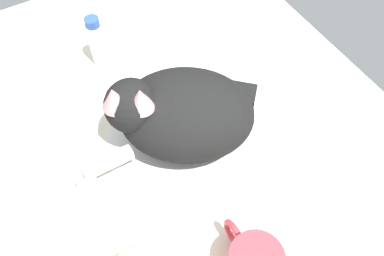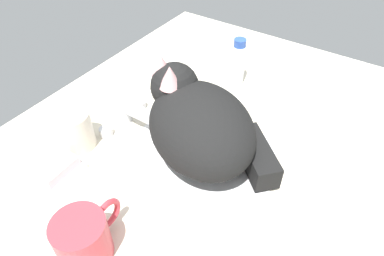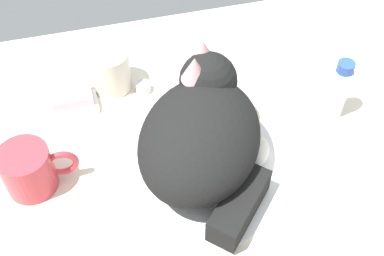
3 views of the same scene
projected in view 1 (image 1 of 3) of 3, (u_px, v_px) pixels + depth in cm
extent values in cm
cube|color=silver|center=(187.00, 142.00, 79.27)|extent=(110.00, 82.50, 3.00)
cylinder|color=white|center=(187.00, 137.00, 77.74)|extent=(30.03, 30.03, 0.70)
cylinder|color=silver|center=(87.00, 181.00, 70.93)|extent=(3.60, 3.60, 3.47)
cube|color=silver|center=(108.00, 162.00, 69.95)|extent=(2.00, 9.08, 2.00)
cylinder|color=silver|center=(100.00, 209.00, 68.89)|extent=(2.80, 2.80, 1.80)
cylinder|color=silver|center=(76.00, 159.00, 74.35)|extent=(2.80, 2.80, 1.80)
ellipsoid|color=black|center=(186.00, 114.00, 71.60)|extent=(28.45, 30.23, 14.18)
sphere|color=black|center=(132.00, 106.00, 67.77)|extent=(13.04, 13.04, 9.47)
ellipsoid|color=white|center=(144.00, 114.00, 69.49)|extent=(7.67, 7.98, 5.21)
cone|color=#DB9E9E|center=(141.00, 99.00, 63.47)|extent=(5.87, 5.87, 4.26)
cone|color=#DB9E9E|center=(114.00, 98.00, 63.55)|extent=(5.87, 5.87, 4.26)
cube|color=black|center=(222.00, 95.00, 80.06)|extent=(12.39, 12.76, 4.74)
ellipsoid|color=white|center=(167.00, 93.00, 80.73)|extent=(6.02, 6.66, 4.26)
torus|color=#C63842|center=(234.00, 235.00, 63.14)|extent=(5.49, 1.00, 5.49)
cylinder|color=silver|center=(93.00, 237.00, 62.84)|extent=(7.33, 7.33, 8.19)
cylinder|color=white|center=(98.00, 45.00, 85.02)|extent=(3.42, 3.42, 10.35)
cylinder|color=white|center=(98.00, 47.00, 85.45)|extent=(3.49, 3.49, 2.59)
cylinder|color=#2D51AD|center=(92.00, 22.00, 80.01)|extent=(2.91, 2.91, 1.80)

